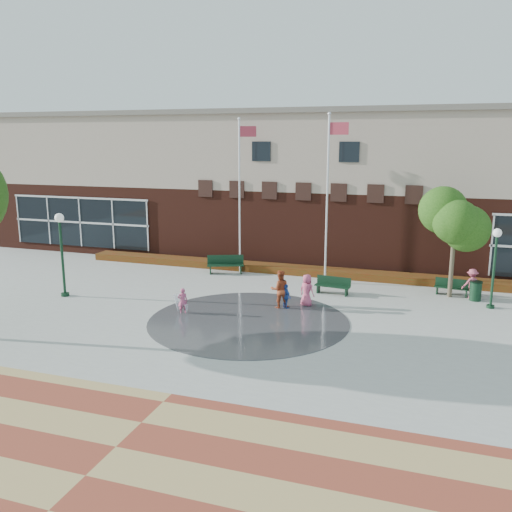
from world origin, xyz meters
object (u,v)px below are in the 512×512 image
(flagpole_left, at_px, (240,188))
(child_splash, at_px, (183,301))
(flagpole_right, at_px, (328,190))
(bench_left, at_px, (226,268))
(trash_can, at_px, (476,291))

(flagpole_left, xyz_separation_m, child_splash, (0.20, -7.95, -4.23))
(flagpole_right, height_order, child_splash, flagpole_right)
(child_splash, bearing_deg, flagpole_left, -117.68)
(flagpole_left, relative_size, child_splash, 7.46)
(bench_left, bearing_deg, child_splash, -105.02)
(flagpole_left, relative_size, flagpole_right, 0.98)
(flagpole_right, bearing_deg, trash_can, -4.16)
(bench_left, distance_m, trash_can, 13.18)
(trash_can, bearing_deg, bench_left, 174.77)
(trash_can, bearing_deg, flagpole_left, 171.58)
(flagpole_left, distance_m, flagpole_right, 5.17)
(bench_left, relative_size, child_splash, 1.83)
(flagpole_left, height_order, trash_can, flagpole_left)
(flagpole_left, bearing_deg, trash_can, -28.72)
(trash_can, distance_m, child_splash, 13.68)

